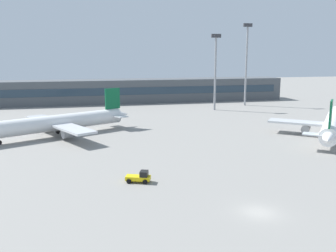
{
  "coord_description": "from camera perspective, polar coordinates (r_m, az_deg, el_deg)",
  "views": [
    {
      "loc": [
        -19.85,
        -37.47,
        18.46
      ],
      "look_at": [
        -1.78,
        40.0,
        3.0
      ],
      "focal_mm": 39.33,
      "sensor_mm": 36.0,
      "label": 1
    }
  ],
  "objects": [
    {
      "name": "airplane_mid",
      "position": [
        87.58,
        -17.44,
        0.39
      ],
      "size": [
        37.98,
        27.51,
        10.19
      ],
      "color": "silver",
      "rests_on": "ground_plane"
    },
    {
      "name": "baggage_tug_yellow",
      "position": [
        54.66,
        -4.42,
        -7.89
      ],
      "size": [
        3.9,
        2.78,
        1.75
      ],
      "color": "yellow",
      "rests_on": "ground_plane"
    },
    {
      "name": "terminal_building",
      "position": [
        145.85,
        -5.27,
        5.46
      ],
      "size": [
        120.16,
        12.13,
        9.0
      ],
      "color": "#4C5156",
      "rests_on": "ground_plane"
    },
    {
      "name": "floodlight_tower_east",
      "position": [
        124.84,
        7.36,
        9.13
      ],
      "size": [
        3.2,
        0.8,
        25.14
      ],
      "color": "gray",
      "rests_on": "ground_plane"
    },
    {
      "name": "floodlight_tower_west",
      "position": [
        138.44,
        12.07,
        10.07
      ],
      "size": [
        3.2,
        0.8,
        29.43
      ],
      "color": "gray",
      "rests_on": "ground_plane"
    },
    {
      "name": "airplane_near",
      "position": [
        92.32,
        24.19,
        0.42
      ],
      "size": [
        28.87,
        33.19,
        10.06
      ],
      "color": "white",
      "rests_on": "ground_plane"
    },
    {
      "name": "ground_plane",
      "position": [
        82.08,
        1.21,
        -2.0
      ],
      "size": [
        400.0,
        400.0,
        0.0
      ],
      "primitive_type": "plane",
      "color": "gray"
    }
  ]
}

